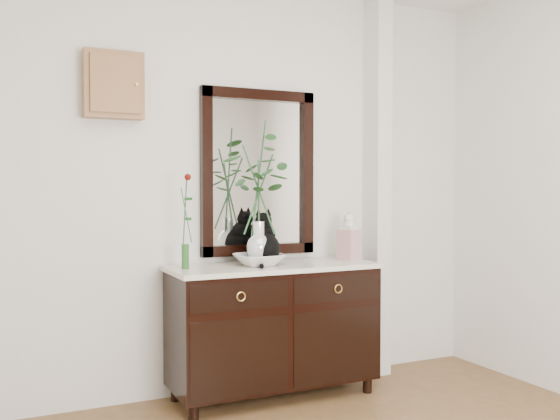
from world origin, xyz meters
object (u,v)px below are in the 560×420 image
lotus_bowl (259,260)px  ginger_jar (349,236)px  sideboard (273,323)px  cat (264,238)px

lotus_bowl → ginger_jar: ginger_jar is taller
lotus_bowl → ginger_jar: 0.69m
sideboard → cat: (-0.05, 0.03, 0.54)m
cat → lotus_bowl: 0.15m
sideboard → ginger_jar: 0.78m
cat → lotus_bowl: cat is taller
sideboard → lotus_bowl: bearing=-169.2°
sideboard → lotus_bowl: 0.43m
sideboard → cat: cat is taller
sideboard → ginger_jar: bearing=1.2°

